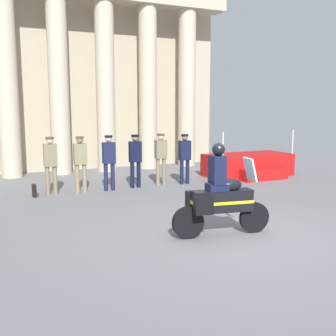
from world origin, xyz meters
The scene contains 11 objects.
ground_plane centered at (0.00, 0.00, 0.00)m, with size 28.00×28.00×0.00m, color slate.
colonnade_backdrop centered at (-0.78, 9.92, 3.88)m, with size 12.39×1.60×7.38m.
reviewing_stand centered at (4.61, 5.95, 0.40)m, with size 3.24×2.01×1.74m.
officer_in_row_0 centered at (-2.68, 5.71, 1.02)m, with size 0.39×0.24×1.72m.
officer_in_row_1 centered at (-1.82, 5.60, 1.01)m, with size 0.39×0.24×1.72m.
officer_in_row_2 centered at (-0.94, 5.56, 1.02)m, with size 0.39×0.24×1.73m.
officer_in_row_3 centered at (-0.04, 5.66, 1.01)m, with size 0.39×0.24×1.71m.
officer_in_row_4 centered at (0.89, 5.73, 1.01)m, with size 0.39×0.24×1.72m.
officer_in_row_5 centered at (1.69, 5.55, 0.99)m, with size 0.39×0.24×1.69m.
motorcycle_with_rider centered at (-0.25, 0.24, 0.79)m, with size 2.08×0.76×1.90m.
briefcase_on_ground centered at (-3.20, 5.62, 0.18)m, with size 0.10×0.32×0.36m, color black.
Camera 1 is at (-4.59, -6.68, 2.62)m, focal length 44.00 mm.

